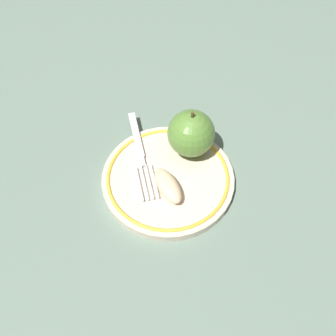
{
  "coord_description": "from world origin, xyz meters",
  "views": [
    {
      "loc": [
        -0.35,
        -0.02,
        0.51
      ],
      "look_at": [
        -0.02,
        -0.01,
        0.04
      ],
      "focal_mm": 40.0,
      "sensor_mm": 36.0,
      "label": 1
    }
  ],
  "objects_px": {
    "plate": "(168,178)",
    "apple_red_whole": "(191,133)",
    "apple_slice_front": "(168,186)",
    "fork": "(140,150)"
  },
  "relations": [
    {
      "from": "apple_slice_front",
      "to": "fork",
      "type": "distance_m",
      "value": 0.09
    },
    {
      "from": "apple_red_whole",
      "to": "fork",
      "type": "xyz_separation_m",
      "value": [
        -0.01,
        0.08,
        -0.04
      ]
    },
    {
      "from": "plate",
      "to": "apple_red_whole",
      "type": "height_order",
      "value": "apple_red_whole"
    },
    {
      "from": "plate",
      "to": "apple_red_whole",
      "type": "relative_size",
      "value": 2.46
    },
    {
      "from": "apple_slice_front",
      "to": "fork",
      "type": "xyz_separation_m",
      "value": [
        0.07,
        0.05,
        -0.01
      ]
    },
    {
      "from": "plate",
      "to": "apple_slice_front",
      "type": "height_order",
      "value": "apple_slice_front"
    },
    {
      "from": "plate",
      "to": "apple_slice_front",
      "type": "distance_m",
      "value": 0.03
    },
    {
      "from": "apple_red_whole",
      "to": "fork",
      "type": "height_order",
      "value": "apple_red_whole"
    },
    {
      "from": "apple_red_whole",
      "to": "apple_slice_front",
      "type": "distance_m",
      "value": 0.09
    },
    {
      "from": "plate",
      "to": "fork",
      "type": "bearing_deg",
      "value": 45.66
    }
  ]
}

